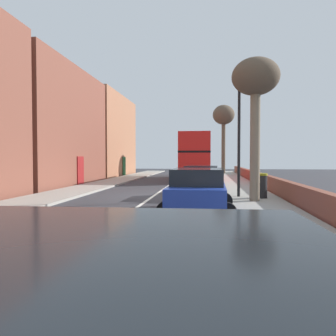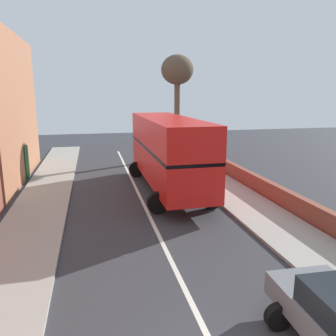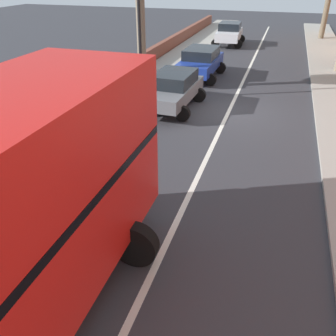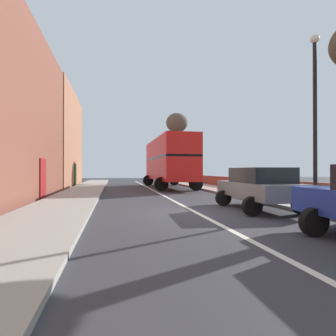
{
  "view_description": "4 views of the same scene",
  "coord_description": "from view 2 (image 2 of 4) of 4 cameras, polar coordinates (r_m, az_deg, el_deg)",
  "views": [
    {
      "loc": [
        2.85,
        -16.07,
        1.98
      ],
      "look_at": [
        -0.15,
        7.19,
        1.24
      ],
      "focal_mm": 33.78,
      "sensor_mm": 36.0,
      "label": 1
    },
    {
      "loc": [
        -2.32,
        -4.33,
        5.35
      ],
      "look_at": [
        0.8,
        9.32,
        2.21
      ],
      "focal_mm": 35.69,
      "sensor_mm": 36.0,
      "label": 2
    },
    {
      "loc": [
        -1.94,
        15.05,
        5.59
      ],
      "look_at": [
        0.39,
        7.68,
        1.21
      ],
      "focal_mm": 38.01,
      "sensor_mm": 36.0,
      "label": 3
    },
    {
      "loc": [
        -2.86,
        -8.97,
        1.5
      ],
      "look_at": [
        0.41,
        7.24,
        1.62
      ],
      "focal_mm": 28.8,
      "sensor_mm": 36.0,
      "label": 4
    }
  ],
  "objects": [
    {
      "name": "double_decker_bus",
      "position": [
        18.34,
        -0.04,
        3.24
      ],
      "size": [
        3.61,
        10.26,
        4.06
      ],
      "color": "red",
      "rests_on": "ground"
    },
    {
      "name": "street_tree_right_1",
      "position": [
        27.86,
        1.6,
        15.8
      ],
      "size": [
        2.6,
        2.6,
        8.25
      ],
      "color": "brown",
      "rests_on": "sidewalk_right"
    }
  ]
}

